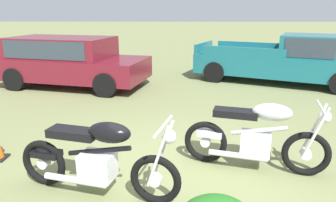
{
  "coord_description": "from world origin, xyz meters",
  "views": [
    {
      "loc": [
        -0.01,
        -3.68,
        2.17
      ],
      "look_at": [
        -0.12,
        0.79,
        0.84
      ],
      "focal_mm": 32.74,
      "sensor_mm": 36.0,
      "label": 1
    }
  ],
  "objects": [
    {
      "name": "ground_plane",
      "position": [
        0.0,
        0.0,
        0.0
      ],
      "size": [
        120.0,
        120.0,
        0.0
      ],
      "primitive_type": "plane",
      "color": "olive"
    },
    {
      "name": "pickup_truck_teal",
      "position": [
        3.38,
        5.69,
        0.75
      ],
      "size": [
        5.2,
        3.62,
        1.49
      ],
      "rotation": [
        0.0,
        0.0,
        -0.42
      ],
      "color": "#19606B",
      "rests_on": "ground"
    },
    {
      "name": "motorcycle_silver",
      "position": [
        1.12,
        0.28,
        0.49
      ],
      "size": [
        1.95,
        0.83,
        1.02
      ],
      "rotation": [
        0.0,
        0.0,
        -0.27
      ],
      "color": "black",
      "rests_on": "ground"
    },
    {
      "name": "car_burgundy",
      "position": [
        -3.16,
        5.18,
        0.83
      ],
      "size": [
        4.48,
        2.76,
        1.43
      ],
      "rotation": [
        0.0,
        0.0,
        -0.23
      ],
      "color": "maroon",
      "rests_on": "ground"
    },
    {
      "name": "motorcycle_black",
      "position": [
        -0.93,
        -0.41,
        0.48
      ],
      "size": [
        2.06,
        0.83,
        1.02
      ],
      "rotation": [
        0.0,
        0.0,
        -0.25
      ],
      "color": "black",
      "rests_on": "ground"
    }
  ]
}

